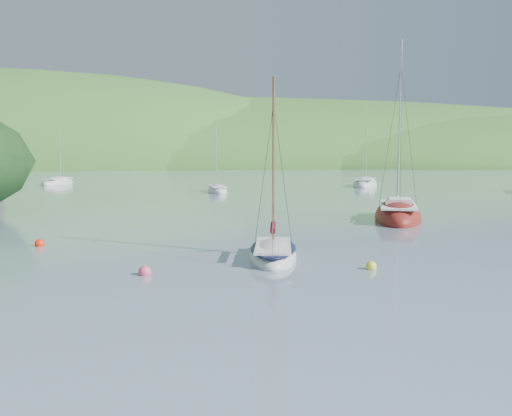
{
  "coord_description": "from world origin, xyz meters",
  "views": [
    {
      "loc": [
        -4.76,
        -21.26,
        4.84
      ],
      "look_at": [
        -1.1,
        8.0,
        1.83
      ],
      "focal_mm": 40.0,
      "sensor_mm": 36.0,
      "label": 1
    }
  ],
  "objects": [
    {
      "name": "distant_sloop_c",
      "position": [
        -22.56,
        61.79,
        0.18
      ],
      "size": [
        4.56,
        7.81,
        10.54
      ],
      "rotation": [
        0.0,
        0.0,
        -0.28
      ],
      "color": "silver",
      "rests_on": "ground"
    },
    {
      "name": "daysailer_white",
      "position": [
        -0.88,
        3.61,
        0.2
      ],
      "size": [
        2.97,
        5.91,
        8.68
      ],
      "rotation": [
        0.0,
        0.0,
        -0.16
      ],
      "color": "silver",
      "rests_on": "ground"
    },
    {
      "name": "shoreline_hills",
      "position": [
        -9.66,
        172.42,
        0.0
      ],
      "size": [
        690.0,
        135.0,
        56.0
      ],
      "color": "#2E6C29",
      "rests_on": "ground"
    },
    {
      "name": "mooring_buoys",
      "position": [
        -5.99,
        3.53,
        0.12
      ],
      "size": [
        15.29,
        8.01,
        0.5
      ],
      "color": "yellow",
      "rests_on": "ground"
    },
    {
      "name": "sloop_red",
      "position": [
        9.93,
        16.58,
        0.24
      ],
      "size": [
        6.04,
        9.69,
        13.55
      ],
      "rotation": [
        0.0,
        0.0,
        -0.34
      ],
      "color": "maroon",
      "rests_on": "ground"
    },
    {
      "name": "distant_sloop_b",
      "position": [
        19.22,
        52.58,
        0.2
      ],
      "size": [
        6.2,
        9.12,
        12.3
      ],
      "rotation": [
        0.0,
        0.0,
        -0.41
      ],
      "color": "silver",
      "rests_on": "ground"
    },
    {
      "name": "distant_sloop_a",
      "position": [
        -1.07,
        44.07,
        0.16
      ],
      "size": [
        2.54,
        6.24,
        8.72
      ],
      "rotation": [
        0.0,
        0.0,
        0.07
      ],
      "color": "silver",
      "rests_on": "ground"
    },
    {
      "name": "ground",
      "position": [
        0.0,
        0.0,
        0.0
      ],
      "size": [
        700.0,
        700.0,
        0.0
      ],
      "primitive_type": "plane",
      "color": "slate",
      "rests_on": "ground"
    }
  ]
}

